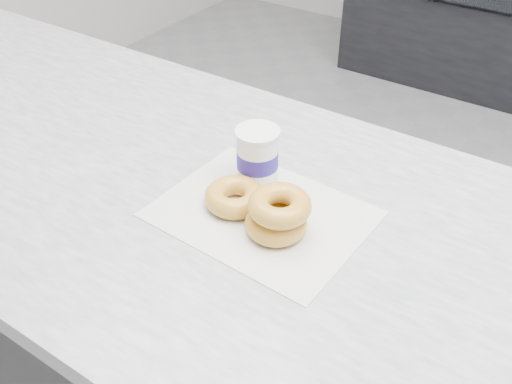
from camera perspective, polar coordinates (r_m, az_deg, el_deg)
ground at (r=1.94m, az=16.09°, el=-15.67°), size 5.00×5.00×0.00m
wax_paper at (r=0.95m, az=0.58°, el=-2.18°), size 0.35×0.27×0.00m
donut_single at (r=0.96m, az=-2.15°, el=-0.47°), size 0.13×0.13×0.04m
donut_stack at (r=0.90m, az=2.20°, el=-2.25°), size 0.11×0.11×0.07m
coffee_cup at (r=1.00m, az=0.14°, el=3.65°), size 0.08×0.08×0.10m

